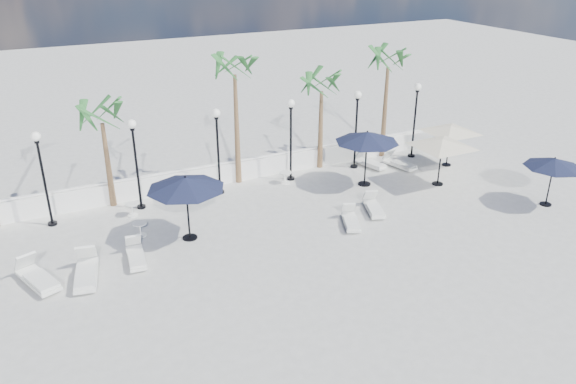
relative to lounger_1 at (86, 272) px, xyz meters
name	(u,v)px	position (x,y,z in m)	size (l,w,h in m)	color
ground	(284,261)	(6.34, -1.83, -0.27)	(100.00, 100.00, 0.00)	#9D9D98
balustrade	(212,175)	(6.34, 5.67, 0.20)	(26.00, 0.30, 1.01)	white
lamppost_1	(41,166)	(-0.66, 4.67, 2.23)	(0.36, 0.36, 3.84)	black
lamppost_2	(135,152)	(2.84, 4.67, 2.23)	(0.36, 0.36, 3.84)	black
lamppost_3	(217,140)	(6.34, 4.67, 2.23)	(0.36, 0.36, 3.84)	black
lamppost_4	(291,129)	(9.84, 4.67, 2.23)	(0.36, 0.36, 3.84)	black
lamppost_5	(357,119)	(13.34, 4.67, 2.23)	(0.36, 0.36, 3.84)	black
lamppost_6	(416,110)	(16.84, 4.67, 2.23)	(0.36, 0.36, 3.84)	black
palm_1	(102,120)	(1.84, 5.47, 3.49)	(2.60, 2.60, 4.70)	brown
palm_2	(235,72)	(7.54, 5.47, 4.85)	(2.60, 2.60, 6.10)	brown
palm_3	(322,88)	(11.84, 5.47, 3.68)	(2.60, 2.60, 4.90)	brown
palm_4	(388,65)	(15.54, 5.47, 4.46)	(2.60, 2.60, 5.70)	brown
lounger_1	(86,272)	(0.00, 0.00, 0.00)	(1.07, 2.21, 0.79)	silver
lounger_2	(37,278)	(-1.46, 0.37, -0.01)	(1.35, 2.18, 0.78)	silver
lounger_3	(136,256)	(1.72, 0.42, -0.04)	(0.76, 1.82, 0.66)	silver
lounger_4	(351,220)	(9.91, -0.53, -0.05)	(1.15, 1.76, 0.63)	silver
lounger_5	(370,163)	(14.09, 4.39, -0.05)	(0.99, 1.83, 0.66)	silver
lounger_6	(374,207)	(11.39, 0.05, -0.05)	(1.14, 1.83, 0.66)	silver
lounger_7	(399,163)	(15.35, 3.70, -0.04)	(1.00, 1.91, 0.68)	silver
side_table_0	(132,208)	(2.36, 4.09, 0.06)	(0.55, 0.55, 0.54)	silver
side_table_1	(140,228)	(2.28, 2.23, 0.06)	(0.56, 0.56, 0.54)	silver
side_table_2	(285,176)	(9.42, 4.37, 0.07)	(0.57, 0.57, 0.55)	silver
parasol_navy_left	(186,184)	(3.89, 1.21, 1.98)	(2.89, 2.89, 2.55)	black
parasol_navy_mid	(367,137)	(12.62, 2.63, 2.01)	(2.89, 2.89, 2.59)	black
parasol_navy_right	(554,163)	(18.34, -2.59, 1.63)	(2.41, 2.41, 2.16)	black
parasol_cream_sq_a	(451,126)	(17.65, 2.89, 1.76)	(4.45, 4.45, 2.19)	black
parasol_cream_sq_b	(443,140)	(15.66, 1.17, 1.90)	(4.68, 4.68, 2.35)	black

